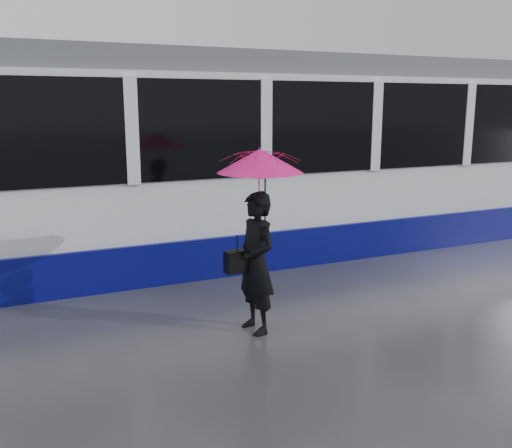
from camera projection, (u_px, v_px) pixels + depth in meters
name	position (u px, v px, depth m)	size (l,w,h in m)	color
ground	(236.00, 306.00, 7.35)	(90.00, 90.00, 0.00)	#2B2B30
rails	(178.00, 259.00, 9.57)	(34.00, 1.51, 0.02)	#3F3D38
tram	(147.00, 163.00, 9.04)	(26.00, 2.56, 3.35)	white
woman	(256.00, 263.00, 6.41)	(0.59, 0.39, 1.61)	black
umbrella	(260.00, 178.00, 6.23)	(1.06, 1.06, 1.09)	#FF159B
handbag	(237.00, 261.00, 6.33)	(0.30, 0.16, 0.43)	black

